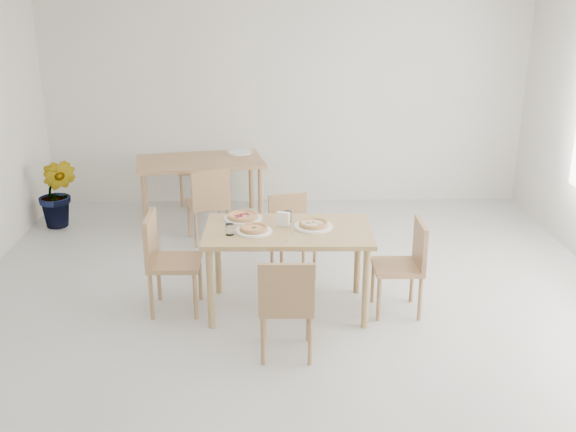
{
  "coord_description": "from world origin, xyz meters",
  "views": [
    {
      "loc": [
        -0.16,
        -4.9,
        2.74
      ],
      "look_at": [
        -0.04,
        0.42,
        0.87
      ],
      "focal_mm": 42.0,
      "sensor_mm": 36.0,
      "label": 1
    }
  ],
  "objects_px": {
    "chair_back_n": "(195,163)",
    "chair_back_s": "(209,200)",
    "plate_margherita": "(254,231)",
    "plate_empty": "(240,152)",
    "chair_north": "(291,229)",
    "napkin_holder": "(283,220)",
    "pizza_pepperoni": "(243,216)",
    "chair_east": "(407,260)",
    "tumbler_b": "(230,229)",
    "pizza_mushroom": "(314,224)",
    "second_table": "(200,167)",
    "chair_south": "(286,301)",
    "pizza_margherita": "(254,228)",
    "plate_pepperoni": "(243,218)",
    "plate_mushroom": "(313,226)",
    "main_table": "(288,239)",
    "potted_plant": "(58,193)",
    "chair_west": "(165,256)",
    "tumbler_a": "(288,216)"
  },
  "relations": [
    {
      "from": "pizza_pepperoni",
      "to": "tumbler_b",
      "type": "distance_m",
      "value": 0.38
    },
    {
      "from": "pizza_margherita",
      "to": "chair_back_n",
      "type": "bearing_deg",
      "value": 104.84
    },
    {
      "from": "main_table",
      "to": "second_table",
      "type": "bearing_deg",
      "value": 113.91
    },
    {
      "from": "chair_south",
      "to": "chair_north",
      "type": "bearing_deg",
      "value": -91.67
    },
    {
      "from": "chair_south",
      "to": "plate_pepperoni",
      "type": "relative_size",
      "value": 2.48
    },
    {
      "from": "chair_east",
      "to": "second_table",
      "type": "xyz_separation_m",
      "value": [
        -1.99,
        2.39,
        0.19
      ]
    },
    {
      "from": "chair_south",
      "to": "plate_empty",
      "type": "xyz_separation_m",
      "value": [
        -0.5,
        3.47,
        0.28
      ]
    },
    {
      "from": "pizza_pepperoni",
      "to": "second_table",
      "type": "xyz_separation_m",
      "value": [
        -0.59,
        2.08,
        -0.12
      ]
    },
    {
      "from": "chair_east",
      "to": "pizza_pepperoni",
      "type": "relative_size",
      "value": 2.33
    },
    {
      "from": "main_table",
      "to": "tumbler_b",
      "type": "distance_m",
      "value": 0.52
    },
    {
      "from": "tumbler_b",
      "to": "potted_plant",
      "type": "height_order",
      "value": "tumbler_b"
    },
    {
      "from": "tumbler_a",
      "to": "napkin_holder",
      "type": "distance_m",
      "value": 0.14
    },
    {
      "from": "napkin_holder",
      "to": "second_table",
      "type": "distance_m",
      "value": 2.46
    },
    {
      "from": "tumbler_b",
      "to": "chair_back_n",
      "type": "height_order",
      "value": "chair_back_n"
    },
    {
      "from": "plate_margherita",
      "to": "chair_back_n",
      "type": "height_order",
      "value": "chair_back_n"
    },
    {
      "from": "plate_pepperoni",
      "to": "chair_east",
      "type": "bearing_deg",
      "value": -12.43
    },
    {
      "from": "pizza_mushroom",
      "to": "potted_plant",
      "type": "bearing_deg",
      "value": 143.31
    },
    {
      "from": "pizza_margherita",
      "to": "tumbler_b",
      "type": "relative_size",
      "value": 3.19
    },
    {
      "from": "chair_west",
      "to": "chair_back_s",
      "type": "distance_m",
      "value": 1.6
    },
    {
      "from": "pizza_mushroom",
      "to": "chair_back_s",
      "type": "height_order",
      "value": "chair_back_s"
    },
    {
      "from": "pizza_margherita",
      "to": "pizza_pepperoni",
      "type": "bearing_deg",
      "value": 108.65
    },
    {
      "from": "pizza_pepperoni",
      "to": "chair_north",
      "type": "bearing_deg",
      "value": 51.24
    },
    {
      "from": "chair_east",
      "to": "tumbler_b",
      "type": "height_order",
      "value": "tumbler_b"
    },
    {
      "from": "pizza_pepperoni",
      "to": "plate_pepperoni",
      "type": "bearing_deg",
      "value": 180.0
    },
    {
      "from": "potted_plant",
      "to": "pizza_mushroom",
      "type": "bearing_deg",
      "value": -36.69
    },
    {
      "from": "plate_margherita",
      "to": "chair_back_n",
      "type": "bearing_deg",
      "value": 104.84
    },
    {
      "from": "chair_back_s",
      "to": "plate_empty",
      "type": "xyz_separation_m",
      "value": [
        0.29,
        1.05,
        0.27
      ]
    },
    {
      "from": "chair_back_n",
      "to": "plate_empty",
      "type": "relative_size",
      "value": 2.89
    },
    {
      "from": "chair_east",
      "to": "plate_empty",
      "type": "bearing_deg",
      "value": -150.45
    },
    {
      "from": "tumbler_b",
      "to": "pizza_margherita",
      "type": "bearing_deg",
      "value": 16.69
    },
    {
      "from": "plate_mushroom",
      "to": "chair_back_s",
      "type": "xyz_separation_m",
      "value": [
        -1.03,
        1.56,
        -0.27
      ]
    },
    {
      "from": "chair_back_n",
      "to": "chair_back_s",
      "type": "bearing_deg",
      "value": -85.16
    },
    {
      "from": "pizza_mushroom",
      "to": "plate_empty",
      "type": "relative_size",
      "value": 1.01
    },
    {
      "from": "tumbler_b",
      "to": "chair_back_n",
      "type": "relative_size",
      "value": 0.11
    },
    {
      "from": "chair_east",
      "to": "plate_mushroom",
      "type": "height_order",
      "value": "chair_east"
    },
    {
      "from": "plate_margherita",
      "to": "tumbler_b",
      "type": "bearing_deg",
      "value": -163.31
    },
    {
      "from": "chair_south",
      "to": "pizza_mushroom",
      "type": "bearing_deg",
      "value": -105.31
    },
    {
      "from": "second_table",
      "to": "pizza_mushroom",
      "type": "bearing_deg",
      "value": -73.25
    },
    {
      "from": "tumbler_b",
      "to": "second_table",
      "type": "xyz_separation_m",
      "value": [
        -0.5,
        2.45,
        -0.13
      ]
    },
    {
      "from": "chair_north",
      "to": "pizza_pepperoni",
      "type": "distance_m",
      "value": 0.77
    },
    {
      "from": "pizza_margherita",
      "to": "pizza_mushroom",
      "type": "xyz_separation_m",
      "value": [
        0.5,
        0.1,
        0.0
      ]
    },
    {
      "from": "chair_back_n",
      "to": "tumbler_b",
      "type": "bearing_deg",
      "value": -85.55
    },
    {
      "from": "plate_margherita",
      "to": "plate_empty",
      "type": "xyz_separation_m",
      "value": [
        -0.24,
        2.72,
        0.0
      ]
    },
    {
      "from": "pizza_pepperoni",
      "to": "chair_back_n",
      "type": "xyz_separation_m",
      "value": [
        -0.74,
        2.89,
        -0.28
      ]
    },
    {
      "from": "tumbler_b",
      "to": "second_table",
      "type": "bearing_deg",
      "value": 101.46
    },
    {
      "from": "plate_mushroom",
      "to": "pizza_margherita",
      "type": "xyz_separation_m",
      "value": [
        -0.5,
        -0.1,
        0.02
      ]
    },
    {
      "from": "pizza_mushroom",
      "to": "main_table",
      "type": "bearing_deg",
      "value": -169.82
    },
    {
      "from": "plate_pepperoni",
      "to": "tumbler_a",
      "type": "relative_size",
      "value": 3.65
    },
    {
      "from": "chair_back_n",
      "to": "plate_margherita",
      "type": "bearing_deg",
      "value": -81.99
    },
    {
      "from": "chair_north",
      "to": "napkin_holder",
      "type": "bearing_deg",
      "value": -112.62
    }
  ]
}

